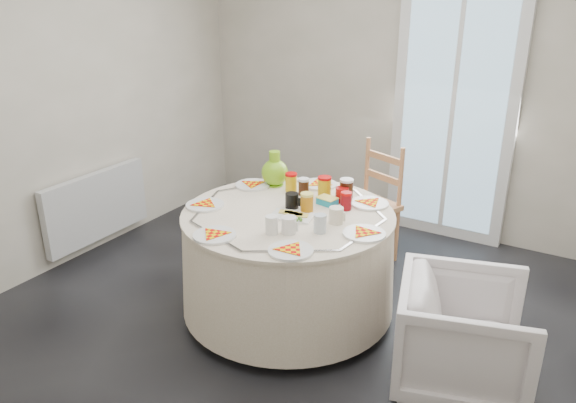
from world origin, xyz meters
The scene contains 14 objects.
floor centered at (0.00, 0.00, 0.00)m, with size 4.00×4.00×0.00m, color black.
wall_back centered at (0.00, 2.00, 1.30)m, with size 4.00×0.02×2.60m, color #BCB5A3.
wall_left centered at (-2.00, 0.00, 1.30)m, with size 0.02×4.00×2.60m, color #BCB5A3.
glass_door centered at (0.40, 1.95, 1.05)m, with size 1.00×0.08×2.10m, color silver.
radiator centered at (-1.94, 0.20, 0.38)m, with size 0.07×1.00×0.55m, color silver.
table centered at (-0.12, 0.18, 0.38)m, with size 1.38×1.38×0.70m, color beige.
wooden_chair centered at (0.00, 1.16, 0.47)m, with size 0.42×0.40×0.94m, color tan, non-canonical shape.
armchair centered at (1.06, 0.03, 0.39)m, with size 0.67×0.63×0.69m, color silver.
place_settings centered at (-0.12, 0.18, 0.77)m, with size 1.35×1.35×0.02m, color white, non-canonical shape.
jar_cluster centered at (-0.07, 0.46, 0.82)m, with size 0.54×0.27×0.16m, color #856118, non-canonical shape.
butter_tub centered at (0.03, 0.42, 0.79)m, with size 0.13×0.09×0.05m, color #1589AE.
green_pitcher centered at (-0.46, 0.56, 0.87)m, with size 0.19×0.19×0.24m, color #76B718, non-canonical shape.
cheese_platter centered at (-0.06, 0.13, 0.77)m, with size 0.26×0.17×0.03m, color white, non-canonical shape.
mugs_glasses centered at (0.04, 0.14, 0.81)m, with size 0.66×0.66×0.12m, color gray, non-canonical shape.
Camera 1 is at (1.56, -2.62, 2.09)m, focal length 35.00 mm.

